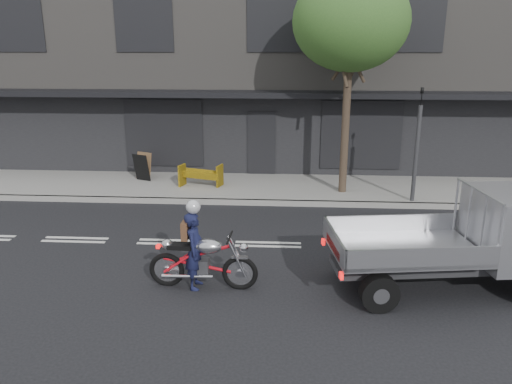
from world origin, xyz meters
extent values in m
plane|color=black|center=(0.00, 0.00, 0.00)|extent=(80.00, 80.00, 0.00)
cube|color=gray|center=(0.00, 4.70, 0.07)|extent=(32.00, 3.20, 0.15)
cube|color=gray|center=(0.00, 3.10, 0.07)|extent=(32.00, 0.20, 0.15)
cube|color=slate|center=(0.00, 11.30, 4.00)|extent=(26.00, 10.00, 8.00)
cylinder|color=#382B21|center=(2.20, 4.20, 2.00)|extent=(0.24, 0.24, 4.00)
ellipsoid|color=#2A5620|center=(2.20, 4.20, 5.30)|extent=(3.40, 3.40, 2.89)
cylinder|color=#2D2D30|center=(4.20, 3.35, 1.50)|extent=(0.12, 0.12, 3.00)
imported|color=black|center=(4.20, 3.35, 3.25)|extent=(0.08, 0.10, 0.50)
torus|color=black|center=(-1.94, -2.24, 0.34)|extent=(0.72, 0.13, 0.72)
torus|color=black|center=(-0.46, -2.30, 0.34)|extent=(0.72, 0.13, 0.72)
cube|color=#2D2D30|center=(-1.26, -2.27, 0.45)|extent=(0.37, 0.26, 0.30)
ellipsoid|color=#BDBCC1|center=(-1.09, -2.28, 0.89)|extent=(0.59, 0.35, 0.29)
cube|color=black|center=(-1.60, -2.26, 0.86)|extent=(0.58, 0.27, 0.09)
cylinder|color=black|center=(-0.66, -2.29, 1.09)|extent=(0.07, 0.64, 0.04)
imported|color=#141738|center=(-1.35, -2.27, 0.78)|extent=(0.40, 0.59, 1.56)
cylinder|color=black|center=(2.13, -2.99, 0.35)|extent=(0.74, 0.35, 0.71)
cylinder|color=black|center=(1.92, -1.42, 0.35)|extent=(0.74, 0.35, 0.71)
cylinder|color=black|center=(4.87, -1.01, 0.35)|extent=(0.74, 0.35, 0.71)
cube|color=#2D2D30|center=(3.50, -2.00, 0.51)|extent=(4.37, 1.51, 0.13)
cube|color=#B0B0B5|center=(2.72, -2.11, 0.86)|extent=(3.01, 2.18, 0.09)
camera|label=1|loc=(0.42, -11.22, 4.68)|focal=35.00mm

